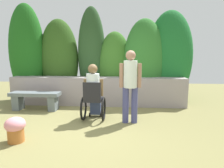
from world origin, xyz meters
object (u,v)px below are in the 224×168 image
at_px(stone_bench, 35,98).
at_px(flower_pot_purple_near, 15,128).
at_px(person_in_wheelchair, 94,94).
at_px(person_standing_companion, 130,82).

relative_size(stone_bench, flower_pot_purple_near, 3.03).
height_order(person_in_wheelchair, flower_pot_purple_near, person_in_wheelchair).
bearing_deg(person_standing_companion, stone_bench, 159.91).
bearing_deg(stone_bench, flower_pot_purple_near, -80.27).
bearing_deg(flower_pot_purple_near, stone_bench, 106.50).
distance_m(person_in_wheelchair, person_standing_companion, 0.92).
height_order(person_in_wheelchair, person_standing_companion, person_standing_companion).
bearing_deg(person_in_wheelchair, person_standing_companion, -15.10).
distance_m(person_in_wheelchair, flower_pot_purple_near, 1.78).
relative_size(person_in_wheelchair, person_standing_companion, 0.81).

